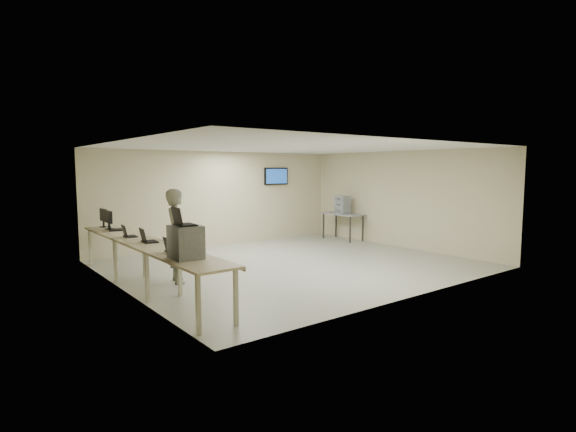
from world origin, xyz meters
TOP-DOWN VIEW (x-y plane):
  - room at (0.03, 0.06)m, footprint 8.01×7.01m
  - workbench at (-3.59, 0.00)m, footprint 0.76×6.00m
  - equipment_box at (-3.65, -1.95)m, footprint 0.45×0.51m
  - laptop_on_box at (-3.71, -1.95)m, footprint 0.33×0.39m
  - laptop_0 at (-3.63, -1.34)m, footprint 0.29×0.34m
  - laptop_1 at (-3.59, -0.09)m, footprint 0.32×0.38m
  - laptop_2 at (-3.65, 0.82)m, footprint 0.29×0.34m
  - laptop_3 at (-3.61, 2.00)m, footprint 0.40×0.44m
  - monitor_near at (-3.60, 2.31)m, footprint 0.19×0.43m
  - monitor_far at (-3.60, 2.75)m, footprint 0.20×0.45m
  - soldier at (-2.92, 0.06)m, footprint 0.58×0.77m
  - side_table at (3.60, 1.98)m, footprint 0.66×1.42m
  - storage_bins at (3.58, 1.98)m, footprint 0.36×0.40m

SIDE VIEW (x-z plane):
  - side_table at x=3.60m, z-range 0.35..1.21m
  - workbench at x=-3.59m, z-range 0.38..1.28m
  - soldier at x=-2.92m, z-range 0.00..1.89m
  - laptop_2 at x=-3.65m, z-range 0.84..1.09m
  - laptop_0 at x=-3.63m, z-range 0.84..1.10m
  - laptop_1 at x=-3.59m, z-range 0.83..1.11m
  - laptop_3 at x=-3.61m, z-range 0.83..1.13m
  - storage_bins at x=3.58m, z-range 0.85..1.43m
  - equipment_box at x=-3.65m, z-range 0.90..1.42m
  - monitor_near at x=-3.60m, z-range 0.94..1.37m
  - monitor_far at x=-3.60m, z-range 0.95..1.39m
  - room at x=0.03m, z-range 0.01..2.82m
  - laptop_on_box at x=-3.71m, z-range 1.34..1.64m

